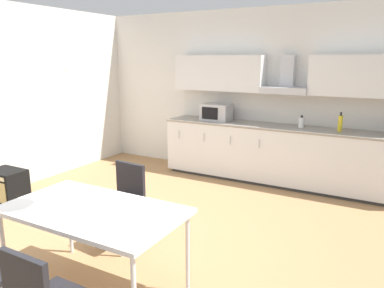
{
  "coord_description": "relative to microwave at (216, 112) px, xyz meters",
  "views": [
    {
      "loc": [
        2.27,
        -2.98,
        1.95
      ],
      "look_at": [
        0.27,
        0.63,
        1.0
      ],
      "focal_mm": 35.0,
      "sensor_mm": 36.0,
      "label": 1
    }
  ],
  "objects": [
    {
      "name": "wall_back",
      "position": [
        0.4,
        0.36,
        0.31
      ],
      "size": [
        6.57,
        0.1,
        2.75
      ],
      "primitive_type": "cube",
      "color": "silver",
      "rests_on": "ground_plane"
    },
    {
      "name": "pendant_lamp",
      "position": [
        0.57,
        -3.55,
        0.88
      ],
      "size": [
        0.32,
        0.32,
        0.22
      ],
      "primitive_type": "cone",
      "color": "silver"
    },
    {
      "name": "guitar_amp",
      "position": [
        -1.99,
        -2.58,
        -0.84
      ],
      "size": [
        0.52,
        0.37,
        0.44
      ],
      "color": "black",
      "rests_on": "ground_plane"
    },
    {
      "name": "microwave",
      "position": [
        0.0,
        0.0,
        0.0
      ],
      "size": [
        0.48,
        0.35,
        0.28
      ],
      "color": "#ADADB2",
      "rests_on": "kitchen_counter"
    },
    {
      "name": "backsplash_tile",
      "position": [
        1.11,
        0.3,
        0.1
      ],
      "size": [
        3.8,
        0.02,
        0.47
      ],
      "primitive_type": "cube",
      "color": "silver",
      "rests_on": "kitchen_counter"
    },
    {
      "name": "bottle_white",
      "position": [
        1.41,
        0.04,
        -0.06
      ],
      "size": [
        0.08,
        0.08,
        0.18
      ],
      "color": "white",
      "rests_on": "kitchen_counter"
    },
    {
      "name": "dining_table",
      "position": [
        0.57,
        -3.55,
        -0.36
      ],
      "size": [
        1.5,
        0.84,
        0.75
      ],
      "color": "white",
      "rests_on": "ground_plane"
    },
    {
      "name": "bottle_yellow",
      "position": [
        1.96,
        -0.01,
        -0.02
      ],
      "size": [
        0.06,
        0.06,
        0.28
      ],
      "color": "yellow",
      "rests_on": "kitchen_counter"
    },
    {
      "name": "upper_wall_cabinets",
      "position": [
        1.11,
        0.14,
        0.63
      ],
      "size": [
        3.8,
        0.4,
        0.58
      ],
      "color": "silver"
    },
    {
      "name": "chair_far_left",
      "position": [
        0.24,
        -2.75,
        -0.53
      ],
      "size": [
        0.43,
        0.43,
        0.87
      ],
      "color": "black",
      "rests_on": "ground_plane"
    },
    {
      "name": "kitchen_counter",
      "position": [
        1.11,
        0.0,
        -0.6
      ],
      "size": [
        3.82,
        0.65,
        0.92
      ],
      "color": "#333333",
      "rests_on": "ground_plane"
    },
    {
      "name": "ground_plane",
      "position": [
        0.4,
        -2.67,
        -1.07
      ],
      "size": [
        8.21,
        8.96,
        0.02
      ],
      "primitive_type": "cube",
      "color": "#9E754C"
    }
  ]
}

